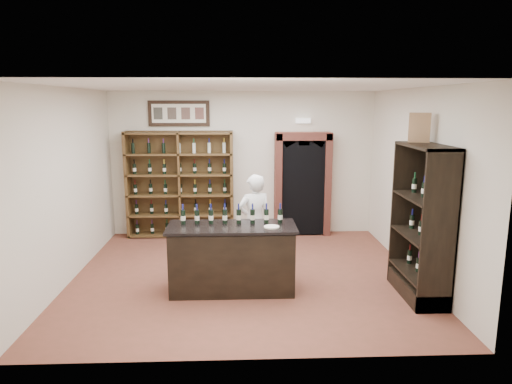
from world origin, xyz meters
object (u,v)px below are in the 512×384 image
shopkeeper (254,221)px  wine_crate (419,128)px  side_cabinet (422,246)px  counter_bottle_0 (183,217)px  tasting_counter (232,259)px  wine_shelf (180,184)px

shopkeeper → wine_crate: (2.35, -0.90, 1.61)m
shopkeeper → side_cabinet: bearing=133.6°
counter_bottle_0 → side_cabinet: bearing=-7.1°
tasting_counter → counter_bottle_0: (-0.72, 0.13, 0.61)m
tasting_counter → side_cabinet: side_cabinet is taller
wine_shelf → side_cabinet: 5.02m
side_cabinet → shopkeeper: 2.69m
counter_bottle_0 → shopkeeper: bearing=38.3°
shopkeeper → counter_bottle_0: bearing=20.5°
side_cabinet → shopkeeper: bearing=151.4°
shopkeeper → wine_crate: wine_crate is taller
counter_bottle_0 → side_cabinet: size_ratio=0.14×
shopkeeper → wine_crate: size_ratio=3.78×
counter_bottle_0 → shopkeeper: size_ratio=0.19×
counter_bottle_0 → wine_crate: size_ratio=0.71×
counter_bottle_0 → wine_shelf: bearing=97.7°
wine_shelf → side_cabinet: (3.82, -3.23, -0.35)m
tasting_counter → wine_crate: size_ratio=4.43×
tasting_counter → wine_crate: 3.33m
tasting_counter → wine_crate: wine_crate is taller
counter_bottle_0 → wine_crate: bearing=-0.8°
wine_crate → tasting_counter: bearing=-156.1°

